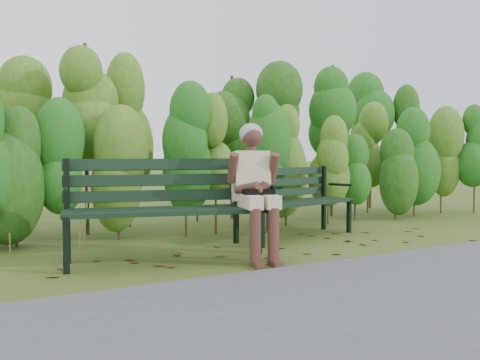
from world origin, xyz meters
TOP-DOWN VIEW (x-y plane):
  - ground at (0.00, 0.00)m, footprint 80.00×80.00m
  - footpath at (0.00, -2.20)m, footprint 60.00×2.50m
  - hedge_band at (0.00, 1.86)m, footprint 11.04×1.67m
  - leaf_litter at (-0.03, -0.14)m, footprint 5.93×2.09m
  - bench_left at (-1.05, -0.05)m, footprint 2.12×1.16m
  - bench_right at (0.88, 0.58)m, footprint 1.83×0.95m
  - seated_woman at (-0.31, -0.46)m, footprint 0.55×0.80m

SIDE VIEW (x-z plane):
  - ground at x=0.00m, z-range 0.00..0.00m
  - leaf_litter at x=-0.03m, z-range 0.00..0.01m
  - footpath at x=0.00m, z-range 0.00..0.01m
  - bench_right at x=0.88m, z-range 0.08..0.95m
  - bench_left at x=-1.05m, z-range 0.09..1.10m
  - seated_woman at x=-0.31m, z-range 0.10..1.46m
  - hedge_band at x=0.00m, z-range 0.05..2.47m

